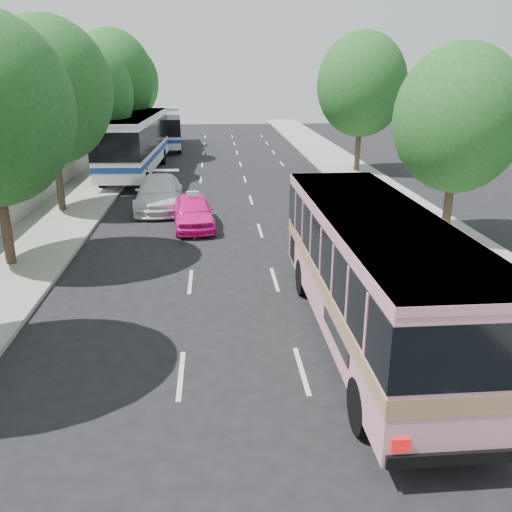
{
  "coord_description": "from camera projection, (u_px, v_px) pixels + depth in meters",
  "views": [
    {
      "loc": [
        -0.98,
        -13.33,
        6.89
      ],
      "look_at": [
        0.19,
        1.9,
        1.6
      ],
      "focal_mm": 38.0,
      "sensor_mm": 36.0,
      "label": 1
    }
  ],
  "objects": [
    {
      "name": "pink_bus",
      "position": [
        374.0,
        264.0,
        13.8
      ],
      "size": [
        2.87,
        11.05,
        3.52
      ],
      "rotation": [
        0.0,
        0.0,
        0.01
      ],
      "color": "pink",
      "rests_on": "ground"
    },
    {
      "name": "tree_right_near",
      "position": [
        461.0,
        114.0,
        21.3
      ],
      "size": [
        5.1,
        5.1,
        7.95
      ],
      "color": "#38281E",
      "rests_on": "ground"
    },
    {
      "name": "sidewalk_right",
      "position": [
        364.0,
        183.0,
        34.33
      ],
      "size": [
        4.0,
        90.0,
        0.12
      ],
      "primitive_type": "cube",
      "color": "#9E998E",
      "rests_on": "ground"
    },
    {
      "name": "tree_left_e",
      "position": [
        112.0,
        75.0,
        40.38
      ],
      "size": [
        6.3,
        6.3,
        9.82
      ],
      "color": "#38281E",
      "rests_on": "ground"
    },
    {
      "name": "tree_left_d",
      "position": [
        89.0,
        91.0,
        33.1
      ],
      "size": [
        5.52,
        5.52,
        8.6
      ],
      "color": "#38281E",
      "rests_on": "ground"
    },
    {
      "name": "taxi_roof_sign",
      "position": [
        192.0,
        193.0,
        24.37
      ],
      "size": [
        0.56,
        0.23,
        0.18
      ],
      "primitive_type": "cube",
      "rotation": [
        0.0,
        0.0,
        0.09
      ],
      "color": "silver",
      "rests_on": "pink_taxi"
    },
    {
      "name": "tree_right_far",
      "position": [
        363.0,
        81.0,
        36.1
      ],
      "size": [
        6.0,
        6.0,
        9.35
      ],
      "color": "#38281E",
      "rests_on": "ground"
    },
    {
      "name": "pink_taxi",
      "position": [
        193.0,
        211.0,
        24.65
      ],
      "size": [
        2.17,
        4.54,
        1.5
      ],
      "primitive_type": "imported",
      "rotation": [
        0.0,
        0.0,
        0.09
      ],
      "color": "#FF169F",
      "rests_on": "ground"
    },
    {
      "name": "tree_left_c",
      "position": [
        49.0,
        86.0,
        25.39
      ],
      "size": [
        6.0,
        6.0,
        9.35
      ],
      "color": "#38281E",
      "rests_on": "ground"
    },
    {
      "name": "sidewalk_left",
      "position": [
        92.0,
        187.0,
        33.09
      ],
      "size": [
        4.0,
        90.0,
        0.15
      ],
      "primitive_type": "cube",
      "color": "#9E998E",
      "rests_on": "ground"
    },
    {
      "name": "ground",
      "position": [
        254.0,
        334.0,
        14.89
      ],
      "size": [
        120.0,
        120.0,
        0.0
      ],
      "primitive_type": "plane",
      "color": "black",
      "rests_on": "ground"
    },
    {
      "name": "white_pickup",
      "position": [
        159.0,
        193.0,
        27.97
      ],
      "size": [
        2.45,
        5.71,
        1.64
      ],
      "primitive_type": "imported",
      "rotation": [
        0.0,
        0.0,
        0.03
      ],
      "color": "white",
      "rests_on": "ground"
    },
    {
      "name": "tour_coach_front",
      "position": [
        135.0,
        139.0,
        36.52
      ],
      "size": [
        3.37,
        13.5,
        4.01
      ],
      "rotation": [
        0.0,
        0.0,
        -0.04
      ],
      "color": "white",
      "rests_on": "ground"
    },
    {
      "name": "low_wall",
      "position": [
        60.0,
        174.0,
        32.69
      ],
      "size": [
        0.3,
        90.0,
        1.5
      ],
      "primitive_type": "cube",
      "color": "#9E998E",
      "rests_on": "sidewalk_left"
    },
    {
      "name": "tree_left_f",
      "position": [
        126.0,
        79.0,
        48.04
      ],
      "size": [
        5.88,
        5.88,
        9.16
      ],
      "color": "#38281E",
      "rests_on": "ground"
    },
    {
      "name": "tour_coach_rear",
      "position": [
        166.0,
        125.0,
        49.41
      ],
      "size": [
        3.2,
        11.31,
        3.34
      ],
      "rotation": [
        0.0,
        0.0,
        0.07
      ],
      "color": "silver",
      "rests_on": "ground"
    }
  ]
}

